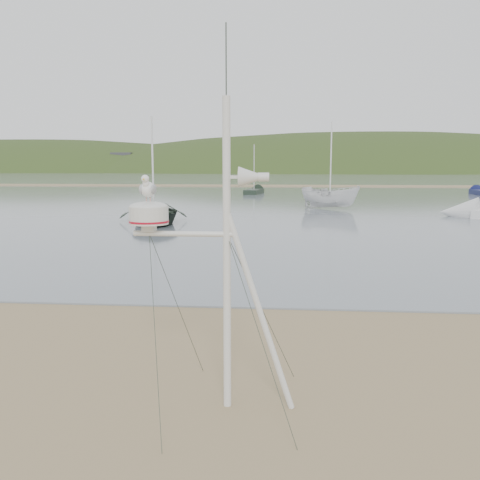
# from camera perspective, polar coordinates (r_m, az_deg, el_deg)

# --- Properties ---
(ground) EXTENTS (560.00, 560.00, 0.00)m
(ground) POSITION_cam_1_polar(r_m,az_deg,el_deg) (8.39, -14.80, -14.80)
(ground) COLOR olive
(ground) RESTS_ON ground
(water) EXTENTS (560.00, 256.00, 0.04)m
(water) POSITION_cam_1_polar(r_m,az_deg,el_deg) (139.30, 3.72, 7.13)
(water) COLOR slate
(water) RESTS_ON ground
(sandbar) EXTENTS (560.00, 7.00, 0.07)m
(sandbar) POSITION_cam_1_polar(r_m,az_deg,el_deg) (77.35, 2.82, 6.10)
(sandbar) COLOR olive
(sandbar) RESTS_ON water
(hill_ridge) EXTENTS (620.00, 180.00, 80.00)m
(hill_ridge) POSITION_cam_1_polar(r_m,az_deg,el_deg) (243.84, 8.51, 2.99)
(hill_ridge) COLOR #253616
(hill_ridge) RESTS_ON ground
(far_cottages) EXTENTS (294.40, 6.30, 8.00)m
(far_cottages) POSITION_cam_1_polar(r_m,az_deg,el_deg) (203.24, 4.94, 8.66)
(far_cottages) COLOR beige
(far_cottages) RESTS_ON ground
(mast_rig) EXTENTS (2.22, 2.37, 5.02)m
(mast_rig) POSITION_cam_1_polar(r_m,az_deg,el_deg) (6.84, -2.02, -9.10)
(mast_rig) COLOR silver
(mast_rig) RESTS_ON ground
(boat_dark) EXTENTS (4.05, 2.12, 5.45)m
(boat_dark) POSITION_cam_1_polar(r_m,az_deg,el_deg) (28.17, -9.75, 7.32)
(boat_dark) COLOR black
(boat_dark) RESTS_ON water
(boat_white) EXTENTS (2.27, 2.25, 4.47)m
(boat_white) POSITION_cam_1_polar(r_m,az_deg,el_deg) (37.96, 10.12, 6.84)
(boat_white) COLOR silver
(boat_white) RESTS_ON water
(sailboat_blue_far) EXTENTS (1.73, 6.23, 6.17)m
(sailboat_blue_far) POSITION_cam_1_polar(r_m,az_deg,el_deg) (62.16, 25.17, 4.94)
(sailboat_blue_far) COLOR #161B4E
(sailboat_blue_far) RESTS_ON ground
(sailboat_dark_mid) EXTENTS (2.34, 6.02, 5.87)m
(sailboat_dark_mid) POSITION_cam_1_polar(r_m,az_deg,el_deg) (58.07, 1.88, 5.55)
(sailboat_dark_mid) COLOR black
(sailboat_dark_mid) RESTS_ON ground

